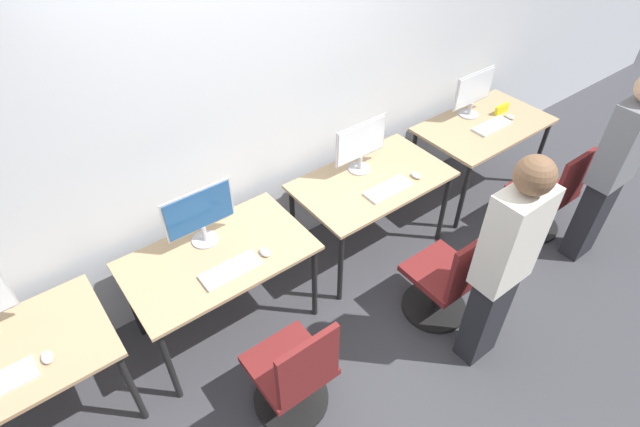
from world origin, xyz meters
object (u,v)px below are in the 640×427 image
Objects in this scene: office_chair_far_right at (545,199)px; monitor_left at (200,214)px; monitor_far_right at (473,92)px; mouse_far_left at (47,357)px; office_chair_right at (446,282)px; monitor_right at (361,144)px; mouse_far_right at (510,117)px; office_chair_left at (294,376)px; mouse_left at (265,252)px; person_far_right at (614,166)px; keyboard_far_right at (492,126)px; mouse_right at (416,175)px; keyboard_left at (231,270)px; keyboard_right at (388,189)px; person_right at (504,262)px.

monitor_left is at bearing 161.02° from office_chair_far_right.
monitor_far_right is 1.11m from office_chair_far_right.
office_chair_far_right is (3.72, -0.61, -0.39)m from mouse_far_left.
monitor_left reaches higher than office_chair_right.
monitor_right reaches higher than office_chair_far_right.
mouse_far_right is (0.24, -0.26, -0.21)m from monitor_far_right.
office_chair_left is 2.63m from office_chair_far_right.
office_chair_right reaches higher than mouse_left.
person_far_right is (2.68, -0.29, 0.53)m from office_chair_left.
mouse_far_left is 0.24× the size of keyboard_far_right.
office_chair_right reaches higher than mouse_right.
keyboard_far_right is (1.05, 0.11, -0.01)m from mouse_right.
mouse_far_left is 3.75m from monitor_far_right.
keyboard_left is at bearing 179.50° from mouse_left.
office_chair_left reaches higher than mouse_far_right.
mouse_right is 1.43m from person_far_right.
keyboard_left is 0.44× the size of office_chair_far_right.
keyboard_right is 1.33m from keyboard_far_right.
office_chair_left is at bearing -89.14° from monitor_left.
mouse_far_right reaches higher than keyboard_far_right.
monitor_left is at bearing 167.58° from mouse_right.
keyboard_far_right is (2.65, -0.24, -0.22)m from monitor_left.
mouse_left reaches higher than keyboard_left.
mouse_left is 0.06× the size of person_right.
office_chair_left is 1.51m from keyboard_right.
mouse_right is 1.00× the size of mouse_far_right.
monitor_left is 2.92m from mouse_far_right.
mouse_right is at bearing 151.86° from office_chair_far_right.
office_chair_right is 1.84× the size of monitor_far_right.
person_far_right reaches higher than monitor_left.
office_chair_left is (0.01, -0.99, -0.60)m from monitor_left.
person_right reaches higher than mouse_left.
mouse_far_left is 1.00× the size of mouse_right.
person_far_right reaches higher than mouse_far_right.
office_chair_left is (0.01, -0.64, -0.38)m from keyboard_left.
monitor_right is at bearing 170.15° from keyboard_far_right.
keyboard_far_right is at bearing -5.25° from monitor_left.
monitor_left is at bearing 154.64° from person_far_right.
mouse_left is 2.41m from keyboard_far_right.
monitor_left is 0.54× the size of office_chair_left.
monitor_left is (1.08, 0.30, 0.21)m from mouse_far_left.
person_right is (-0.08, -1.38, -0.06)m from monitor_right.
office_chair_far_right is at bearing -90.48° from monitor_far_right.
mouse_far_left is at bearing 177.94° from keyboard_left.
mouse_far_left is at bearing -175.03° from monitor_far_right.
office_chair_far_right is (2.65, -0.91, -0.60)m from monitor_left.
office_chair_right and office_chair_far_right have the same top height.
office_chair_right is at bearing -174.95° from office_chair_far_right.
monitor_far_right is at bearing 8.64° from mouse_left.
keyboard_right is at bearing 0.14° from mouse_left.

